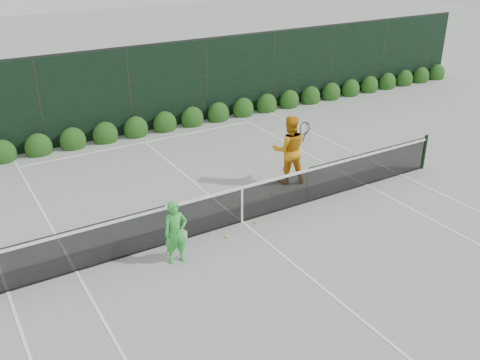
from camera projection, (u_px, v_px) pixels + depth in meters
ground at (242, 222)px, 13.24m from camera, size 80.00×80.00×0.00m
tennis_net at (241, 203)px, 13.00m from camera, size 12.90×0.10×1.07m
player_woman at (176, 232)px, 11.38m from camera, size 0.62×0.38×1.44m
player_man at (289, 150)px, 14.95m from camera, size 1.18×1.08×1.98m
court_lines at (242, 222)px, 13.24m from camera, size 11.03×23.83×0.01m
windscreen_fence at (313, 213)px, 10.49m from camera, size 32.00×21.07×3.06m
hedge_row at (136, 130)px, 18.68m from camera, size 31.66×0.65×0.94m
tennis_balls at (232, 216)px, 13.46m from camera, size 3.00×1.39×0.07m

